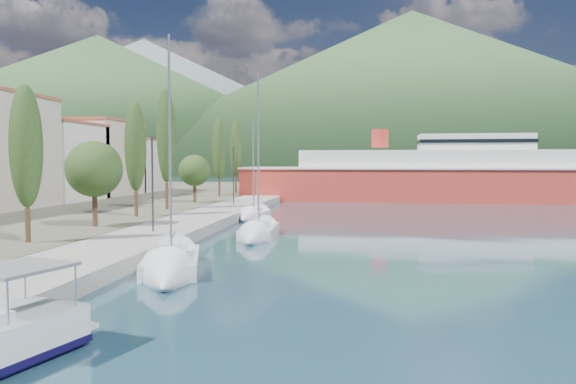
# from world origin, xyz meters

# --- Properties ---
(ground) EXTENTS (1400.00, 1400.00, 0.00)m
(ground) POSITION_xyz_m (0.00, 120.00, 0.00)
(ground) COLOR #1F3F4E
(quay) EXTENTS (5.00, 88.00, 0.80)m
(quay) POSITION_xyz_m (-9.00, 26.00, 0.40)
(quay) COLOR gray
(quay) RESTS_ON ground
(hills_far) EXTENTS (1480.00, 900.00, 180.00)m
(hills_far) POSITION_xyz_m (138.59, 618.73, 77.39)
(hills_far) COLOR slate
(hills_far) RESTS_ON ground
(hills_near) EXTENTS (1010.00, 520.00, 115.00)m
(hills_near) POSITION_xyz_m (98.04, 372.50, 49.18)
(hills_near) COLOR #355A2F
(hills_near) RESTS_ON ground
(town_buildings) EXTENTS (9.20, 69.20, 11.30)m
(town_buildings) POSITION_xyz_m (-32.00, 36.91, 5.57)
(town_buildings) COLOR beige
(town_buildings) RESTS_ON land_strip
(tree_row) EXTENTS (3.96, 64.59, 11.72)m
(tree_row) POSITION_xyz_m (-14.47, 31.93, 5.92)
(tree_row) COLOR #47301E
(tree_row) RESTS_ON land_strip
(lamp_posts) EXTENTS (0.15, 47.22, 6.06)m
(lamp_posts) POSITION_xyz_m (-9.00, 15.74, 4.08)
(lamp_posts) COLOR #2D2D33
(lamp_posts) RESTS_ON quay
(sailboat_near) EXTENTS (4.69, 8.87, 12.22)m
(sailboat_near) POSITION_xyz_m (-4.31, 5.61, 0.33)
(sailboat_near) COLOR silver
(sailboat_near) RESTS_ON ground
(sailboat_mid) EXTENTS (2.64, 8.63, 12.29)m
(sailboat_mid) POSITION_xyz_m (-2.84, 18.64, 0.30)
(sailboat_mid) COLOR silver
(sailboat_mid) RESTS_ON ground
(sailboat_far) EXTENTS (2.57, 6.85, 9.88)m
(sailboat_far) POSITION_xyz_m (-5.82, 31.70, 0.28)
(sailboat_far) COLOR silver
(sailboat_far) RESTS_ON ground
(ferry) EXTENTS (52.41, 12.94, 10.34)m
(ferry) POSITION_xyz_m (14.18, 60.05, 3.15)
(ferry) COLOR red
(ferry) RESTS_ON ground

